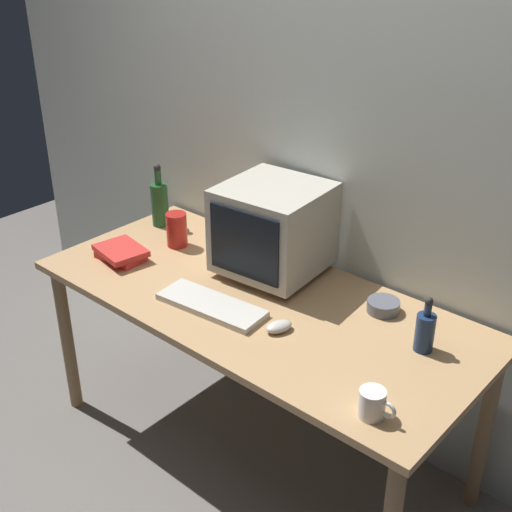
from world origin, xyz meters
The scene contains 12 objects.
ground_plane centered at (0.00, 0.00, 0.00)m, with size 6.00×6.00×0.00m, color slate.
back_wall centered at (0.00, 0.45, 1.25)m, with size 4.00×0.08×2.50m, color beige.
desk centered at (0.00, 0.00, 0.67)m, with size 1.77×0.79×0.76m.
crt_monitor centered at (-0.08, 0.20, 0.95)m, with size 0.41×0.42×0.37m.
keyboard centered at (-0.08, -0.16, 0.77)m, with size 0.42×0.15×0.02m, color beige.
computer_mouse centered at (0.21, -0.11, 0.77)m, with size 0.06×0.10×0.04m, color beige.
bottle_tall centered at (-0.77, 0.21, 0.87)m, with size 0.08×0.08×0.30m.
bottle_short centered at (0.64, 0.12, 0.83)m, with size 0.07×0.07×0.20m.
book_stack centered at (-0.63, -0.14, 0.78)m, with size 0.23×0.20×0.05m.
mug centered at (0.69, -0.28, 0.80)m, with size 0.12×0.08×0.09m.
cd_spindle centered at (0.41, 0.24, 0.78)m, with size 0.12×0.12×0.04m, color #595B66.
metal_canister centered at (-0.55, 0.11, 0.83)m, with size 0.09×0.09×0.15m, color #A51E19.
Camera 1 is at (1.46, -1.66, 2.09)m, focal length 47.72 mm.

